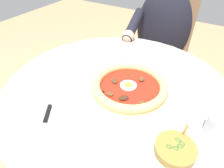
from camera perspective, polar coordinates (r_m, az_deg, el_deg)
dining_table at (r=0.89m, az=1.40°, el=-9.66°), size 0.89×0.89×0.74m
pizza_on_plate at (r=0.73m, az=5.33°, el=-0.58°), size 0.33×0.33×0.04m
water_glass at (r=0.65m, az=28.80°, el=-11.28°), size 0.07×0.07×0.08m
steak_knife at (r=0.66m, az=-19.09°, el=-10.42°), size 0.12×0.18×0.01m
ramekin_capers at (r=0.88m, az=20.98°, el=3.98°), size 0.08×0.08×0.03m
olive_pan at (r=0.58m, az=18.19°, el=-17.67°), size 0.11×0.14×0.05m
fork_utensil at (r=1.00m, az=6.52°, el=9.81°), size 0.16×0.06×0.00m
diner_person at (r=1.45m, az=13.44°, el=8.25°), size 0.36×0.51×1.16m
cafe_chair_diner at (r=1.57m, az=14.95°, el=10.67°), size 0.42×0.42×0.86m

